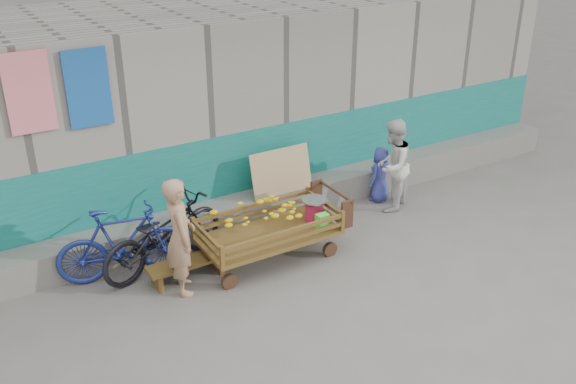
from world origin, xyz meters
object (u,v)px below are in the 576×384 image
woman (392,165)px  bicycle_blue (123,243)px  bicycle_dark (163,233)px  child (380,174)px  banana_cart (266,223)px  bench (188,266)px  vendor_man (180,236)px

woman → bicycle_blue: bearing=-35.1°
bicycle_dark → child: bearing=-105.2°
banana_cart → bench: banana_cart is taller
bench → bicycle_blue: 0.88m
bench → bicycle_blue: size_ratio=0.62×
bench → child: bearing=8.8°
banana_cart → vendor_man: bearing=-177.1°
vendor_man → child: bearing=-66.3°
banana_cart → child: bearing=15.6°
banana_cart → child: size_ratio=2.22×
bench → bicycle_dark: 0.56m
vendor_man → woman: size_ratio=1.05×
banana_cart → bench: 1.19m
bicycle_blue → bench: bearing=-111.2°
vendor_man → bicycle_dark: (0.00, 0.66, -0.28)m
bench → child: 3.67m
child → bicycle_dark: (-3.76, -0.11, 0.04)m
woman → vendor_man: bearing=-25.5°
vendor_man → woman: (3.73, 0.45, -0.04)m
banana_cart → bench: bearing=172.7°
banana_cart → vendor_man: (-1.25, -0.06, 0.19)m
vendor_man → woman: vendor_man is taller
woman → bicycle_dark: bearing=-35.5°
bicycle_dark → bench: bearing=-179.2°
bench → bicycle_dark: size_ratio=0.56×
bench → bicycle_dark: bicycle_dark is taller
bench → woman: 3.64m
bench → child: child is taller
child → bicycle_dark: 3.77m
bench → child: size_ratio=1.15×
child → bicycle_blue: (-4.30, -0.11, 0.05)m
bench → vendor_man: bearing=-124.9°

